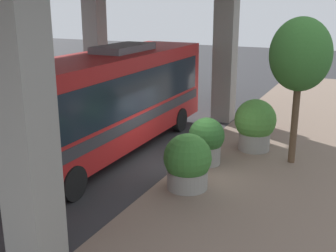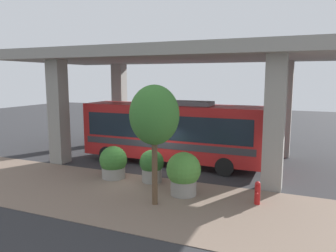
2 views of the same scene
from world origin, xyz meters
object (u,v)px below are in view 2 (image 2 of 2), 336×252
(fire_hydrant, at_px, (257,193))
(street_tree_near, at_px, (154,116))
(bus, at_px, (172,130))
(planter_middle, at_px, (113,163))
(planter_front, at_px, (152,166))
(planter_back, at_px, (184,173))

(fire_hydrant, height_order, street_tree_near, street_tree_near)
(bus, distance_m, planter_middle, 4.30)
(fire_hydrant, xyz_separation_m, planter_middle, (0.79, 7.33, 0.31))
(planter_front, height_order, street_tree_near, street_tree_near)
(planter_middle, height_order, planter_back, planter_back)
(bus, xyz_separation_m, planter_back, (-4.67, -2.47, -1.07))
(bus, bearing_deg, planter_middle, 155.57)
(planter_front, bearing_deg, street_tree_near, -152.00)
(fire_hydrant, bearing_deg, planter_middle, 83.83)
(planter_front, xyz_separation_m, planter_back, (-1.12, -2.08, 0.16))
(planter_middle, bearing_deg, bus, -24.43)
(fire_hydrant, xyz_separation_m, street_tree_near, (-1.62, 3.86, 3.16))
(planter_back, relative_size, street_tree_near, 0.39)
(fire_hydrant, bearing_deg, bus, 51.09)
(planter_middle, distance_m, street_tree_near, 5.10)
(bus, xyz_separation_m, fire_hydrant, (-4.54, -5.63, -1.56))
(planter_middle, distance_m, planter_back, 4.28)
(planter_front, relative_size, planter_middle, 0.97)
(bus, distance_m, planter_front, 3.78)
(planter_front, xyz_separation_m, street_tree_near, (-2.61, -1.39, 2.83))
(street_tree_near, bearing_deg, planter_front, 28.00)
(planter_back, bearing_deg, planter_front, 61.84)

